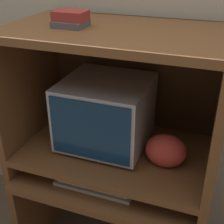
# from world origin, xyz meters

# --- Properties ---
(wall_back) EXTENTS (6.00, 0.06, 2.60)m
(wall_back) POSITION_xyz_m (0.00, 0.69, 1.30)
(wall_back) COLOR #B2A893
(wall_back) RESTS_ON ground_plane
(desk_base) EXTENTS (1.04, 0.67, 0.65)m
(desk_base) POSITION_xyz_m (0.00, 0.27, 0.42)
(desk_base) COLOR brown
(desk_base) RESTS_ON ground_plane
(desk_monitor_shelf) EXTENTS (1.04, 0.63, 0.13)m
(desk_monitor_shelf) POSITION_xyz_m (0.00, 0.31, 0.76)
(desk_monitor_shelf) COLOR brown
(desk_monitor_shelf) RESTS_ON desk_base
(hutch_upper) EXTENTS (1.04, 0.63, 0.64)m
(hutch_upper) POSITION_xyz_m (0.00, 0.35, 1.21)
(hutch_upper) COLOR brown
(hutch_upper) RESTS_ON desk_monitor_shelf
(crt_monitor) EXTENTS (0.44, 0.45, 0.36)m
(crt_monitor) POSITION_xyz_m (-0.07, 0.35, 0.97)
(crt_monitor) COLOR #B2B2B7
(crt_monitor) RESTS_ON desk_monitor_shelf
(keyboard) EXTENTS (0.41, 0.15, 0.03)m
(keyboard) POSITION_xyz_m (-0.04, 0.13, 0.67)
(keyboard) COLOR beige
(keyboard) RESTS_ON desk_base
(mouse) EXTENTS (0.08, 0.05, 0.03)m
(mouse) POSITION_xyz_m (0.24, 0.14, 0.67)
(mouse) COLOR #28282B
(mouse) RESTS_ON desk_base
(snack_bag) EXTENTS (0.20, 0.15, 0.17)m
(snack_bag) POSITION_xyz_m (0.28, 0.26, 0.87)
(snack_bag) COLOR #BC382D
(snack_bag) RESTS_ON desk_monitor_shelf
(book_stack) EXTENTS (0.15, 0.12, 0.07)m
(book_stack) POSITION_xyz_m (-0.20, 0.27, 1.46)
(book_stack) COLOR #4C4C51
(book_stack) RESTS_ON hutch_upper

